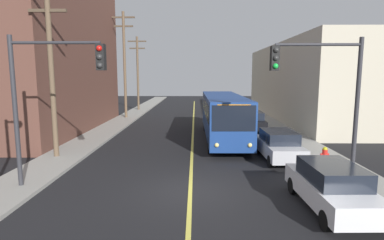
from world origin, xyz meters
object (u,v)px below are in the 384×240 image
parked_car_white (331,186)px  traffic_signal_right_corner (321,83)px  utility_pole_near (51,62)px  utility_pole_mid (124,61)px  parked_car_black (252,121)px  traffic_signal_left_corner (52,83)px  utility_pole_far (138,70)px  parked_car_silver (279,145)px  city_bus (223,115)px  fire_hydrant (325,155)px

parked_car_white → traffic_signal_right_corner: (0.55, 2.73, 3.46)m
utility_pole_near → utility_pole_mid: utility_pole_mid is taller
parked_car_black → utility_pole_mid: size_ratio=0.40×
utility_pole_near → traffic_signal_left_corner: (2.16, -4.69, -1.00)m
utility_pole_near → utility_pole_far: utility_pole_far is taller
utility_pole_near → parked_car_silver: bearing=-0.6°
city_bus → utility_pole_mid: bearing=130.9°
city_bus → parked_car_black: size_ratio=2.73×
parked_car_black → fire_hydrant: 10.52m
utility_pole_far → fire_hydrant: bearing=-60.9°
utility_pole_far → traffic_signal_right_corner: size_ratio=1.59×
fire_hydrant → parked_car_white: bearing=-110.4°
utility_pole_mid → traffic_signal_left_corner: 21.38m
parked_car_silver → utility_pole_far: utility_pole_far is taller
parked_car_black → utility_pole_near: size_ratio=0.48×
city_bus → utility_pole_mid: 15.20m
parked_car_silver → parked_car_black: 9.25m
city_bus → traffic_signal_right_corner: traffic_signal_right_corner is taller
utility_pole_far → utility_pole_near: bearing=-90.4°
parked_car_white → utility_pole_near: (-12.43, 6.59, 4.46)m
utility_pole_mid → traffic_signal_left_corner: (1.91, -21.21, -1.91)m
parked_car_silver → parked_car_black: (0.23, 9.25, 0.00)m
utility_pole_mid → traffic_signal_right_corner: size_ratio=1.85×
parked_car_black → utility_pole_mid: utility_pole_mid is taller
parked_car_white → utility_pole_far: size_ratio=0.47×
traffic_signal_left_corner → parked_car_white: bearing=-10.5°
parked_car_black → fire_hydrant: parked_car_black is taller
utility_pole_far → utility_pole_mid: bearing=-89.4°
utility_pole_mid → parked_car_silver: bearing=-54.0°
utility_pole_near → traffic_signal_right_corner: 13.58m
traffic_signal_left_corner → traffic_signal_right_corner: same height
parked_car_silver → traffic_signal_right_corner: bearing=-80.2°
utility_pole_far → fire_hydrant: size_ratio=11.32×
city_bus → traffic_signal_right_corner: size_ratio=2.03×
city_bus → parked_car_white: bearing=-77.6°
utility_pole_mid → utility_pole_far: (-0.08, 7.90, -0.82)m
parked_car_black → fire_hydrant: bearing=-79.8°
city_bus → utility_pole_near: (-9.77, -5.51, 3.49)m
parked_car_black → fire_hydrant: (1.86, -10.35, -0.26)m
parked_car_white → parked_car_silver: bearing=90.8°
utility_pole_near → utility_pole_mid: 16.54m
parked_car_silver → traffic_signal_right_corner: 5.13m
utility_pole_mid → traffic_signal_left_corner: bearing=-84.8°
traffic_signal_right_corner → utility_pole_mid: bearing=122.0°
utility_pole_mid → utility_pole_far: utility_pole_mid is taller
parked_car_white → fire_hydrant: (1.99, 5.36, -0.26)m
utility_pole_near → fire_hydrant: size_ratio=11.11×
traffic_signal_right_corner → city_bus: bearing=108.9°
parked_car_white → city_bus: bearing=102.4°
city_bus → traffic_signal_left_corner: 12.97m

